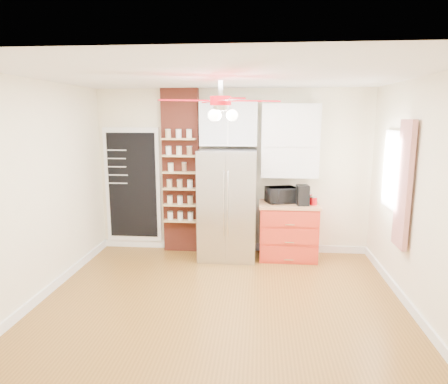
# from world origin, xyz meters

# --- Properties ---
(floor) EXTENTS (4.50, 4.50, 0.00)m
(floor) POSITION_xyz_m (0.00, 0.00, 0.00)
(floor) COLOR brown
(floor) RESTS_ON ground
(ceiling) EXTENTS (4.50, 4.50, 0.00)m
(ceiling) POSITION_xyz_m (0.00, 0.00, 2.70)
(ceiling) COLOR white
(ceiling) RESTS_ON wall_back
(wall_back) EXTENTS (4.50, 0.02, 2.70)m
(wall_back) POSITION_xyz_m (0.00, 2.00, 1.35)
(wall_back) COLOR #F0E2C1
(wall_back) RESTS_ON floor
(wall_front) EXTENTS (4.50, 0.02, 2.70)m
(wall_front) POSITION_xyz_m (0.00, -2.00, 1.35)
(wall_front) COLOR #F0E2C1
(wall_front) RESTS_ON floor
(wall_left) EXTENTS (0.02, 4.00, 2.70)m
(wall_left) POSITION_xyz_m (-2.25, 0.00, 1.35)
(wall_left) COLOR #F0E2C1
(wall_left) RESTS_ON floor
(wall_right) EXTENTS (0.02, 4.00, 2.70)m
(wall_right) POSITION_xyz_m (2.25, 0.00, 1.35)
(wall_right) COLOR #F0E2C1
(wall_right) RESTS_ON floor
(chalkboard) EXTENTS (0.95, 0.05, 1.95)m
(chalkboard) POSITION_xyz_m (-1.70, 1.96, 1.10)
(chalkboard) COLOR white
(chalkboard) RESTS_ON wall_back
(brick_pillar) EXTENTS (0.60, 0.16, 2.70)m
(brick_pillar) POSITION_xyz_m (-0.85, 1.92, 1.35)
(brick_pillar) COLOR maroon
(brick_pillar) RESTS_ON floor
(fridge) EXTENTS (0.90, 0.70, 1.75)m
(fridge) POSITION_xyz_m (-0.05, 1.63, 0.88)
(fridge) COLOR silver
(fridge) RESTS_ON floor
(upper_glass_cabinet) EXTENTS (0.90, 0.35, 0.70)m
(upper_glass_cabinet) POSITION_xyz_m (-0.05, 1.82, 2.15)
(upper_glass_cabinet) COLOR white
(upper_glass_cabinet) RESTS_ON wall_back
(red_cabinet) EXTENTS (0.94, 0.64, 0.90)m
(red_cabinet) POSITION_xyz_m (0.92, 1.68, 0.45)
(red_cabinet) COLOR red
(red_cabinet) RESTS_ON floor
(upper_shelf_unit) EXTENTS (0.90, 0.30, 1.15)m
(upper_shelf_unit) POSITION_xyz_m (0.92, 1.85, 1.88)
(upper_shelf_unit) COLOR white
(upper_shelf_unit) RESTS_ON wall_back
(window) EXTENTS (0.04, 0.75, 1.05)m
(window) POSITION_xyz_m (2.23, 0.90, 1.55)
(window) COLOR white
(window) RESTS_ON wall_right
(curtain) EXTENTS (0.06, 0.40, 1.55)m
(curtain) POSITION_xyz_m (2.18, 0.35, 1.45)
(curtain) COLOR #AB1E16
(curtain) RESTS_ON wall_right
(ceiling_fan) EXTENTS (1.40, 1.40, 0.44)m
(ceiling_fan) POSITION_xyz_m (0.00, 0.00, 2.42)
(ceiling_fan) COLOR silver
(ceiling_fan) RESTS_ON ceiling
(toaster_oven) EXTENTS (0.53, 0.44, 0.25)m
(toaster_oven) POSITION_xyz_m (0.79, 1.73, 1.03)
(toaster_oven) COLOR black
(toaster_oven) RESTS_ON red_cabinet
(coffee_maker) EXTENTS (0.20, 0.24, 0.31)m
(coffee_maker) POSITION_xyz_m (1.12, 1.59, 1.06)
(coffee_maker) COLOR black
(coffee_maker) RESTS_ON red_cabinet
(canister_left) EXTENTS (0.12, 0.12, 0.12)m
(canister_left) POSITION_xyz_m (1.29, 1.60, 0.96)
(canister_left) COLOR #A2090E
(canister_left) RESTS_ON red_cabinet
(canister_right) EXTENTS (0.13, 0.13, 0.16)m
(canister_right) POSITION_xyz_m (1.22, 1.70, 0.98)
(canister_right) COLOR #A90909
(canister_right) RESTS_ON red_cabinet
(pantry_jar_oats) EXTENTS (0.12, 0.12, 0.13)m
(pantry_jar_oats) POSITION_xyz_m (-0.99, 1.75, 1.44)
(pantry_jar_oats) COLOR beige
(pantry_jar_oats) RESTS_ON brick_pillar
(pantry_jar_beans) EXTENTS (0.08, 0.08, 0.14)m
(pantry_jar_beans) POSITION_xyz_m (-0.77, 1.81, 1.44)
(pantry_jar_beans) COLOR brown
(pantry_jar_beans) RESTS_ON brick_pillar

